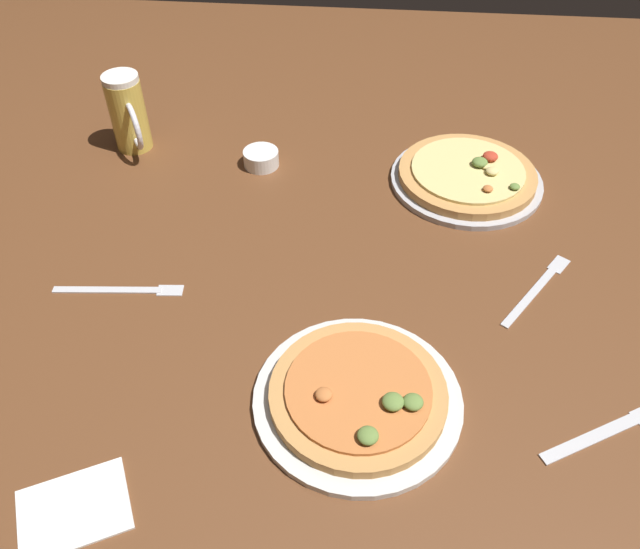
# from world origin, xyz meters

# --- Properties ---
(ground_plane) EXTENTS (2.40, 2.40, 0.03)m
(ground_plane) POSITION_xyz_m (0.00, 0.00, -0.01)
(ground_plane) COLOR brown
(pizza_plate_near) EXTENTS (0.31, 0.31, 0.05)m
(pizza_plate_near) POSITION_xyz_m (0.08, -0.24, 0.02)
(pizza_plate_near) COLOR silver
(pizza_plate_near) RESTS_ON ground_plane
(pizza_plate_far) EXTENTS (0.31, 0.31, 0.05)m
(pizza_plate_far) POSITION_xyz_m (0.28, 0.32, 0.02)
(pizza_plate_far) COLOR #B2B2B7
(pizza_plate_far) RESTS_ON ground_plane
(beer_mug_dark) EXTENTS (0.10, 0.13, 0.17)m
(beer_mug_dark) POSITION_xyz_m (-0.45, 0.39, 0.08)
(beer_mug_dark) COLOR gold
(beer_mug_dark) RESTS_ON ground_plane
(ramekin_sauce) EXTENTS (0.08, 0.08, 0.03)m
(ramekin_sauce) POSITION_xyz_m (-0.16, 0.34, 0.02)
(ramekin_sauce) COLOR white
(ramekin_sauce) RESTS_ON ground_plane
(napkin_folded) EXTENTS (0.17, 0.16, 0.01)m
(napkin_folded) POSITION_xyz_m (-0.28, -0.44, 0.00)
(napkin_folded) COLOR white
(napkin_folded) RESTS_ON ground_plane
(fork_left) EXTENTS (0.14, 0.19, 0.01)m
(fork_left) POSITION_xyz_m (0.38, 0.02, 0.00)
(fork_left) COLOR silver
(fork_left) RESTS_ON ground_plane
(knife_right) EXTENTS (0.20, 0.13, 0.01)m
(knife_right) POSITION_xyz_m (0.43, -0.26, 0.00)
(knife_right) COLOR silver
(knife_right) RESTS_ON ground_plane
(fork_spare) EXTENTS (0.23, 0.04, 0.01)m
(fork_spare) POSITION_xyz_m (-0.34, -0.05, 0.00)
(fork_spare) COLOR silver
(fork_spare) RESTS_ON ground_plane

